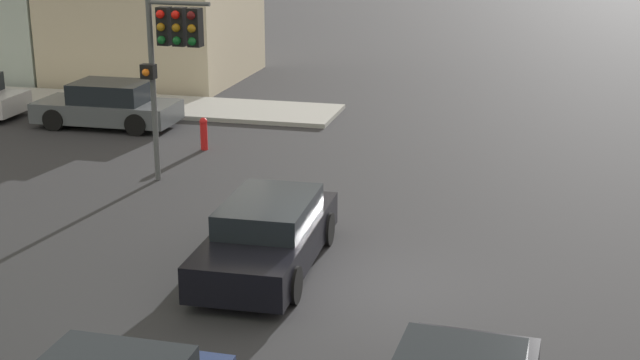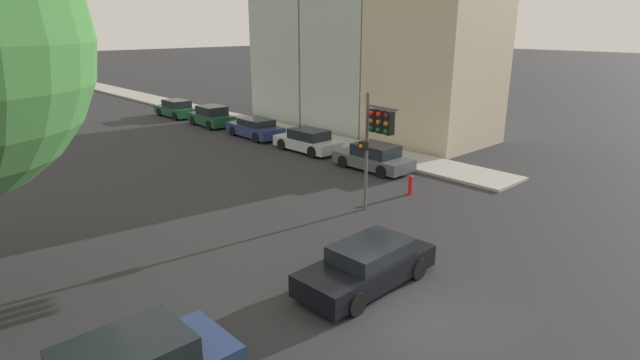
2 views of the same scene
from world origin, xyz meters
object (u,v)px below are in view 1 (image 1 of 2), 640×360
object	(u,v)px
parked_car_0	(108,106)
fire_hydrant	(204,133)
crossing_car_2	(268,235)
traffic_signal	(171,42)

from	to	relation	value
parked_car_0	fire_hydrant	world-z (taller)	parked_car_0
crossing_car_2	fire_hydrant	distance (m)	8.76
crossing_car_2	fire_hydrant	bearing A→B (deg)	-152.64
traffic_signal	parked_car_0	size ratio (longest dim) A/B	1.12
parked_car_0	fire_hydrant	distance (m)	4.27
crossing_car_2	parked_car_0	xyz separation A→B (m)	(9.51, 8.09, 0.02)
crossing_car_2	parked_car_0	bearing A→B (deg)	-141.27
traffic_signal	parked_car_0	bearing A→B (deg)	-134.95
traffic_signal	crossing_car_2	world-z (taller)	traffic_signal
parked_car_0	fire_hydrant	xyz separation A→B (m)	(-1.85, -3.84, -0.17)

